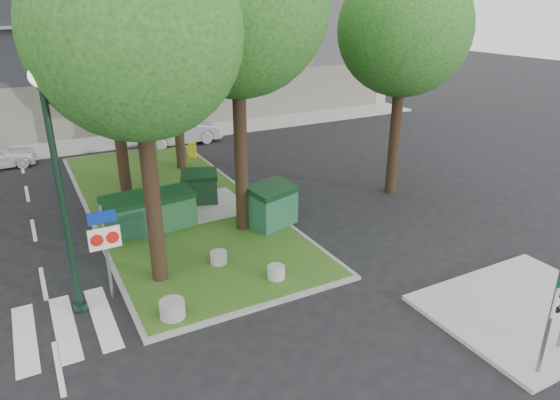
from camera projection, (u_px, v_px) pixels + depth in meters
ground at (244, 312)px, 12.98m from camera, size 120.00×120.00×0.00m
median_island at (172, 203)px, 19.71m from camera, size 6.00×16.00×0.12m
median_kerb at (172, 203)px, 19.72m from camera, size 6.30×16.30×0.10m
sidewalk_corner at (528, 310)px, 12.95m from camera, size 5.00×4.00×0.12m
building_sidewalk at (108, 142)px, 28.07m from camera, size 42.00×3.00×0.12m
zebra_crossing at (84, 322)px, 12.56m from camera, size 5.00×3.00×0.01m
tree_median_near_left at (136, 10)px, 11.71m from camera, size 5.20×5.20×10.53m
tree_median_mid at (107, 17)px, 17.36m from camera, size 4.80×4.80×9.99m
tree_street_right at (406, 15)px, 18.48m from camera, size 5.00×5.00×10.06m
dumpster_a at (126, 217)px, 16.68m from camera, size 1.56×1.14×1.39m
dumpster_b at (172, 208)px, 17.41m from camera, size 1.57×1.19×1.35m
dumpster_c at (200, 187)px, 19.47m from camera, size 1.64×1.39×1.29m
dumpster_d at (272, 205)px, 17.44m from camera, size 1.90×1.58×1.52m
bollard_left at (172, 309)px, 12.50m from camera, size 0.63×0.63×0.45m
bollard_right at (276, 272)px, 14.27m from camera, size 0.51×0.51×0.36m
bollard_mid at (219, 257)px, 15.07m from camera, size 0.51×0.51×0.37m
litter_bin at (192, 150)px, 25.10m from camera, size 0.43×0.43×0.75m
street_lamp at (56, 167)px, 11.56m from camera, size 0.50×0.50×6.26m
traffic_sign_pole at (105, 240)px, 12.97m from camera, size 0.82×0.09×2.73m
car_silver at (179, 131)px, 27.59m from camera, size 4.67×1.91×1.50m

